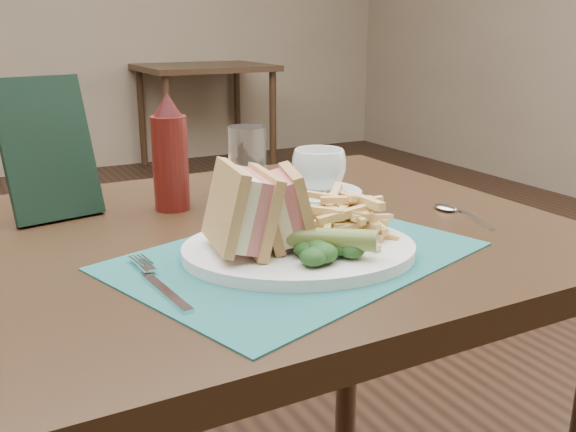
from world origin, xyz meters
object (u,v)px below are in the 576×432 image
at_px(placemat, 296,256).
at_px(sandwich_half_a, 225,210).
at_px(drinking_glass, 247,166).
at_px(ketchup_bottle, 170,152).
at_px(saucer, 319,193).
at_px(plate, 299,250).
at_px(coffee_cup, 319,170).
at_px(table_bg_right, 206,117).
at_px(sandwich_half_b, 266,208).
at_px(check_presenter, 48,149).

height_order(placemat, sandwich_half_a, sandwich_half_a).
bearing_deg(drinking_glass, ketchup_bottle, 163.07).
distance_m(sandwich_half_a, saucer, 0.36).
relative_size(plate, drinking_glass, 2.31).
height_order(placemat, coffee_cup, coffee_cup).
distance_m(table_bg_right, saucer, 3.71).
height_order(coffee_cup, ketchup_bottle, ketchup_bottle).
relative_size(sandwich_half_b, check_presenter, 0.44).
xyz_separation_m(sandwich_half_b, coffee_cup, (0.22, 0.23, -0.02)).
relative_size(saucer, check_presenter, 0.69).
distance_m(table_bg_right, ketchup_bottle, 3.76).
bearing_deg(placemat, check_presenter, 126.02).
height_order(table_bg_right, plate, plate).
bearing_deg(table_bg_right, sandwich_half_b, -109.92).
xyz_separation_m(placemat, coffee_cup, (0.18, 0.24, 0.05)).
distance_m(plate, sandwich_half_b, 0.07).
distance_m(placemat, plate, 0.01).
bearing_deg(sandwich_half_a, placemat, 0.57).
distance_m(table_bg_right, plate, 4.00).
bearing_deg(ketchup_bottle, table_bg_right, 68.17).
relative_size(sandwich_half_b, coffee_cup, 1.05).
xyz_separation_m(sandwich_half_a, sandwich_half_b, (0.06, 0.00, -0.01)).
bearing_deg(table_bg_right, plate, -109.31).
bearing_deg(sandwich_half_a, sandwich_half_b, 10.31).
relative_size(placemat, plate, 1.47).
relative_size(sandwich_half_a, ketchup_bottle, 0.59).
distance_m(coffee_cup, check_presenter, 0.44).
bearing_deg(plate, placemat, 156.09).
xyz_separation_m(coffee_cup, check_presenter, (-0.42, 0.09, 0.06)).
bearing_deg(plate, ketchup_bottle, 124.94).
bearing_deg(coffee_cup, sandwich_half_a, -139.39).
distance_m(saucer, coffee_cup, 0.04).
relative_size(table_bg_right, drinking_glass, 6.92).
bearing_deg(placemat, coffee_cup, 53.74).
bearing_deg(plate, sandwich_half_a, -167.42).
xyz_separation_m(placemat, plate, (0.00, -0.00, 0.01)).
height_order(drinking_glass, ketchup_bottle, ketchup_bottle).
relative_size(placemat, coffee_cup, 4.77).
xyz_separation_m(table_bg_right, placemat, (-1.32, -3.75, 0.38)).
height_order(table_bg_right, coffee_cup, coffee_cup).
bearing_deg(sandwich_half_b, sandwich_half_a, -160.38).
relative_size(plate, sandwich_half_b, 3.09).
distance_m(sandwich_half_a, coffee_cup, 0.36).
height_order(ketchup_bottle, check_presenter, check_presenter).
height_order(sandwich_half_a, ketchup_bottle, ketchup_bottle).
bearing_deg(coffee_cup, table_bg_right, 72.01).
xyz_separation_m(saucer, drinking_glass, (-0.13, 0.01, 0.06)).
relative_size(plate, check_presenter, 1.37).
bearing_deg(check_presenter, sandwich_half_a, -75.60).
bearing_deg(sandwich_half_b, drinking_glass, 87.59).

